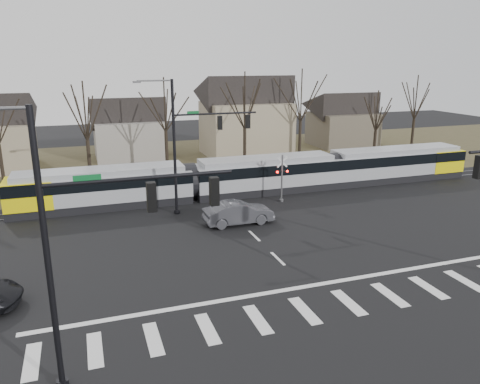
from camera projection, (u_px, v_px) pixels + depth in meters
name	position (u px, v px, depth m)	size (l,w,h in m)	color
ground	(292.00, 272.00, 26.28)	(140.00, 140.00, 0.00)	black
grass_verge	(177.00, 161.00, 55.41)	(140.00, 28.00, 0.01)	#38331E
crosswalk	(327.00, 306.00, 22.64)	(27.00, 2.60, 0.01)	silver
stop_line	(306.00, 286.00, 24.65)	(28.00, 0.35, 0.01)	silver
lane_dashes	(214.00, 197.00, 40.84)	(0.18, 30.00, 0.01)	silver
rail_pair	(215.00, 197.00, 40.66)	(90.00, 1.52, 0.06)	#59595E
tram	(265.00, 173.00, 41.86)	(42.27, 3.14, 3.20)	gray
sedan	(238.00, 213.00, 33.89)	(5.11, 1.84, 1.68)	#404046
signal_pole_near_left	(95.00, 236.00, 16.02)	(9.28, 0.44, 10.20)	black
signal_pole_far	(195.00, 140.00, 35.36)	(9.28, 0.44, 10.20)	black
rail_crossing_signal	(282.00, 180.00, 38.98)	(1.08, 0.36, 4.00)	#59595B
tree_row	(206.00, 124.00, 49.21)	(59.20, 7.20, 10.00)	black
house_b	(128.00, 125.00, 56.41)	(8.64, 7.56, 7.65)	gray
house_c	(246.00, 113.00, 57.71)	(10.80, 8.64, 10.10)	gray
house_d	(343.00, 117.00, 64.57)	(8.64, 7.56, 7.65)	brown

